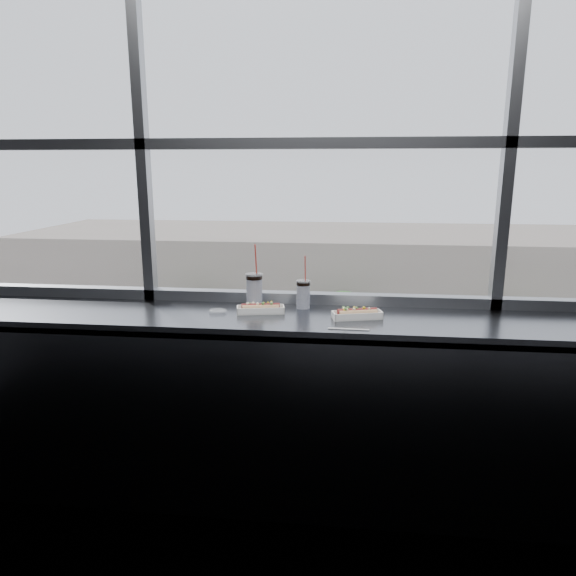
# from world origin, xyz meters

# --- Properties ---
(wall_back_lower) EXTENTS (6.00, 0.00, 6.00)m
(wall_back_lower) POSITION_xyz_m (0.00, 1.50, 0.55)
(wall_back_lower) COLOR black
(wall_back_lower) RESTS_ON ground
(window_glass) EXTENTS (6.00, 0.00, 6.00)m
(window_glass) POSITION_xyz_m (0.00, 1.52, 2.30)
(window_glass) COLOR silver
(window_glass) RESTS_ON ground
(window_mullions) EXTENTS (6.00, 0.08, 2.40)m
(window_mullions) POSITION_xyz_m (0.00, 1.50, 2.30)
(window_mullions) COLOR gray
(window_mullions) RESTS_ON ground
(counter) EXTENTS (6.00, 0.55, 0.06)m
(counter) POSITION_xyz_m (0.00, 1.23, 1.07)
(counter) COLOR slate
(counter) RESTS_ON ground
(counter_fascia) EXTENTS (6.00, 0.04, 1.04)m
(counter_fascia) POSITION_xyz_m (0.00, 0.97, 0.55)
(counter_fascia) COLOR slate
(counter_fascia) RESTS_ON ground
(hotdog_tray_left) EXTENTS (0.27, 0.13, 0.06)m
(hotdog_tray_left) POSITION_xyz_m (-0.29, 1.25, 1.13)
(hotdog_tray_left) COLOR white
(hotdog_tray_left) RESTS_ON counter
(hotdog_tray_right) EXTENTS (0.27, 0.15, 0.06)m
(hotdog_tray_right) POSITION_xyz_m (0.23, 1.21, 1.13)
(hotdog_tray_right) COLOR white
(hotdog_tray_right) RESTS_ON counter
(soda_cup_left) EXTENTS (0.10, 0.10, 0.36)m
(soda_cup_left) POSITION_xyz_m (-0.35, 1.39, 1.20)
(soda_cup_left) COLOR white
(soda_cup_left) RESTS_ON counter
(soda_cup_right) EXTENTS (0.08, 0.08, 0.30)m
(soda_cup_right) POSITION_xyz_m (-0.07, 1.38, 1.19)
(soda_cup_right) COLOR white
(soda_cup_right) RESTS_ON counter
(loose_straw) EXTENTS (0.20, 0.01, 0.01)m
(loose_straw) POSITION_xyz_m (0.18, 1.01, 1.10)
(loose_straw) COLOR white
(loose_straw) RESTS_ON counter
(wrapper) EXTENTS (0.10, 0.07, 0.02)m
(wrapper) POSITION_xyz_m (-0.52, 1.23, 1.11)
(wrapper) COLOR silver
(wrapper) RESTS_ON counter
(plaza_ground) EXTENTS (120.00, 120.00, 0.00)m
(plaza_ground) POSITION_xyz_m (0.00, 45.00, -11.00)
(plaza_ground) COLOR #B5B5B5
(plaza_ground) RESTS_ON ground
(street_asphalt) EXTENTS (80.00, 10.00, 0.06)m
(street_asphalt) POSITION_xyz_m (0.00, 21.50, -10.97)
(street_asphalt) COLOR black
(street_asphalt) RESTS_ON plaza_ground
(far_sidewalk) EXTENTS (80.00, 6.00, 0.04)m
(far_sidewalk) POSITION_xyz_m (0.00, 29.50, -10.98)
(far_sidewalk) COLOR #B5B5B5
(far_sidewalk) RESTS_ON plaza_ground
(far_building) EXTENTS (50.00, 14.00, 8.00)m
(far_building) POSITION_xyz_m (0.00, 39.50, -7.00)
(far_building) COLOR gray
(far_building) RESTS_ON plaza_ground
(car_far_a) EXTENTS (3.23, 6.77, 2.19)m
(car_far_a) POSITION_xyz_m (-11.40, 25.50, -9.84)
(car_far_a) COLOR black
(car_far_a) RESTS_ON street_asphalt
(car_near_d) EXTENTS (2.97, 6.83, 2.25)m
(car_near_d) POSITION_xyz_m (6.44, 17.50, -9.81)
(car_near_d) COLOR beige
(car_near_d) RESTS_ON street_asphalt
(car_near_c) EXTENTS (3.48, 6.95, 2.23)m
(car_near_c) POSITION_xyz_m (-1.67, 17.50, -9.82)
(car_near_c) COLOR #661A01
(car_near_c) RESTS_ON street_asphalt
(car_near_b) EXTENTS (3.19, 6.30, 2.02)m
(car_near_b) POSITION_xyz_m (-5.97, 17.50, -9.93)
(car_near_b) COLOR black
(car_near_b) RESTS_ON street_asphalt
(car_near_a) EXTENTS (2.97, 6.46, 2.11)m
(car_near_a) POSITION_xyz_m (-13.50, 17.50, -9.89)
(car_near_a) COLOR #A6A8D7
(car_near_a) RESTS_ON street_asphalt
(car_far_b) EXTENTS (3.10, 6.18, 1.98)m
(car_far_b) POSITION_xyz_m (0.65, 25.50, -9.95)
(car_far_b) COLOR #983034
(car_far_b) RESTS_ON street_asphalt
(pedestrian_b) EXTENTS (0.89, 0.67, 2.00)m
(pedestrian_b) POSITION_xyz_m (-1.04, 30.31, -9.96)
(pedestrian_b) COLOR #66605B
(pedestrian_b) RESTS_ON far_sidewalk
(pedestrian_a) EXTENTS (0.90, 0.68, 2.03)m
(pedestrian_a) POSITION_xyz_m (-7.58, 28.58, -9.95)
(pedestrian_a) COLOR #66605B
(pedestrian_a) RESTS_ON far_sidewalk
(tree_left) EXTENTS (3.43, 3.43, 5.36)m
(tree_left) POSITION_xyz_m (-10.05, 29.50, -7.36)
(tree_left) COLOR #47382B
(tree_left) RESTS_ON far_sidewalk
(tree_center) EXTENTS (3.50, 3.50, 5.47)m
(tree_center) POSITION_xyz_m (0.12, 29.50, -7.29)
(tree_center) COLOR #47382B
(tree_center) RESTS_ON far_sidewalk
(tree_right) EXTENTS (3.07, 3.07, 4.80)m
(tree_right) POSITION_xyz_m (11.17, 29.50, -7.75)
(tree_right) COLOR #47382B
(tree_right) RESTS_ON far_sidewalk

